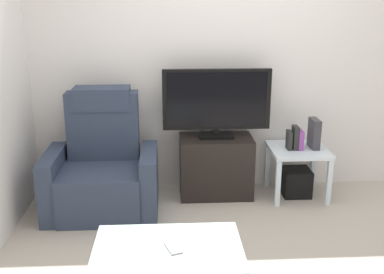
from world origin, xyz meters
name	(u,v)px	position (x,y,z in m)	size (l,w,h in m)	color
ground_plane	(238,237)	(0.00, 0.00, 0.00)	(6.40, 6.40, 0.00)	#B2A899
wall_back	(224,57)	(0.00, 1.13, 1.30)	(6.40, 0.06, 2.60)	silver
tv_stand	(216,166)	(-0.09, 0.86, 0.29)	(0.69, 0.42, 0.58)	black
television	(217,102)	(-0.09, 0.88, 0.92)	(1.01, 0.20, 0.65)	black
recliner_armchair	(103,170)	(-1.14, 0.61, 0.37)	(0.98, 0.78, 1.08)	#2D384C
side_table	(298,156)	(0.69, 0.81, 0.40)	(0.54, 0.54, 0.48)	silver
subwoofer_box	(296,182)	(0.69, 0.81, 0.13)	(0.26, 0.26, 0.26)	black
book_leftmost	(289,140)	(0.59, 0.79, 0.57)	(0.04, 0.12, 0.18)	#262626
book_middle	(295,138)	(0.64, 0.79, 0.59)	(0.05, 0.12, 0.22)	#262626
book_rightmost	(300,140)	(0.69, 0.79, 0.57)	(0.04, 0.13, 0.18)	purple
game_console	(314,133)	(0.83, 0.82, 0.62)	(0.07, 0.20, 0.28)	#333338
coffee_table	(168,251)	(-0.56, -0.85, 0.40)	(0.90, 0.60, 0.42)	#B2C6C1
cell_phone	(173,248)	(-0.53, -0.87, 0.43)	(0.07, 0.15, 0.01)	#B7B7BC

